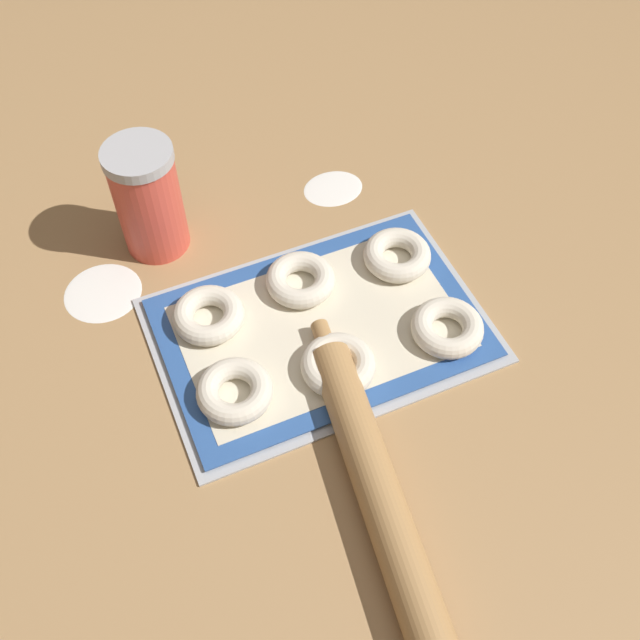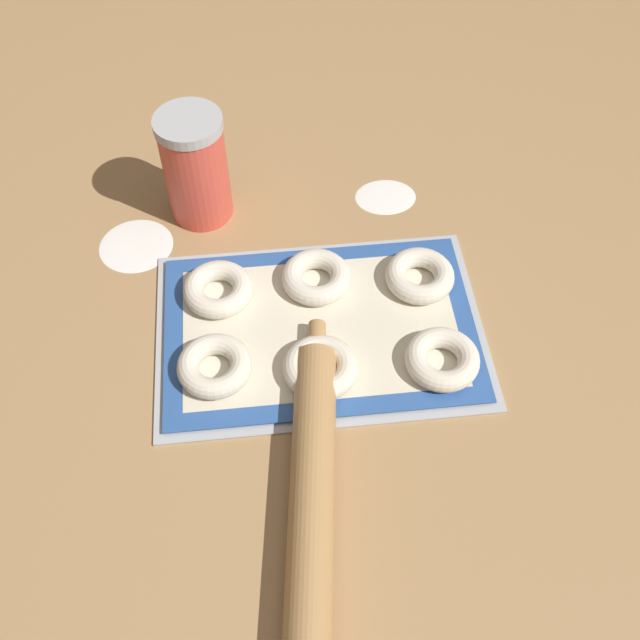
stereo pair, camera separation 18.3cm
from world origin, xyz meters
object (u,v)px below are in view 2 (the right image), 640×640
Objects in this scene: bagel_front_right at (442,359)px; bagel_back_left at (218,289)px; bagel_back_right at (420,276)px; rolling_pin at (312,494)px; bagel_back_center at (316,277)px; bagel_front_center at (321,367)px; baking_tray at (320,329)px; bagel_front_left at (215,366)px; flour_canister at (196,167)px.

bagel_back_left is (-0.29, 0.15, 0.00)m from bagel_front_right.
bagel_back_left is 1.00× the size of bagel_back_right.
rolling_pin reaches higher than bagel_back_right.
bagel_back_left is 0.20× the size of rolling_pin.
bagel_back_right is at bearing -5.14° from bagel_back_center.
rolling_pin is at bearing -96.74° from bagel_back_center.
bagel_back_center is at bearing 86.24° from bagel_front_center.
bagel_back_center is (0.00, 0.08, 0.02)m from baking_tray.
bagel_front_right is at bearing 41.77° from rolling_pin.
rolling_pin reaches higher than bagel_front_right.
bagel_front_left is 1.00× the size of bagel_front_center.
bagel_back_center is (0.15, 0.14, 0.00)m from bagel_front_left.
bagel_front_left is at bearing -157.44° from bagel_back_right.
bagel_back_center is (0.01, 0.15, 0.00)m from bagel_front_center.
baking_tray is 4.57× the size of bagel_back_left.
flour_canister is at bearing 148.63° from bagel_back_right.
bagel_back_right is (0.15, 0.06, 0.02)m from baking_tray.
bagel_front_left is (-0.14, -0.06, 0.02)m from baking_tray.
bagel_front_right is 1.00× the size of bagel_back_center.
bagel_front_center is 1.00× the size of bagel_back_right.
bagel_back_right is (-0.00, 0.14, 0.00)m from bagel_front_right.
bagel_back_center is 0.33m from rolling_pin.
bagel_back_left is 0.19m from flour_canister.
baking_tray is 0.16m from bagel_front_left.
bagel_back_right is at bearing 91.31° from bagel_front_right.
bagel_back_right is at bearing -31.37° from flour_canister.
baking_tray is 0.31m from flour_canister.
rolling_pin is (0.10, -0.32, 0.00)m from bagel_back_left.
baking_tray is 2.52× the size of flour_canister.
bagel_back_center is 0.55× the size of flour_canister.
flour_canister reaches higher than bagel_back_right.
bagel_front_right is 0.55× the size of flour_canister.
bagel_back_right is 0.37m from flour_canister.
baking_tray is 0.25m from rolling_pin.
flour_canister is (-0.02, 0.18, 0.06)m from bagel_back_left.
bagel_back_center is (-0.15, 0.16, 0.00)m from bagel_front_right.
bagel_back_center is 1.00× the size of bagel_back_right.
bagel_back_right is at bearing 41.50° from bagel_front_center.
bagel_front_right is at bearing -1.47° from bagel_front_center.
bagel_back_right is at bearing 22.72° from baking_tray.
bagel_front_left and bagel_back_center have the same top height.
bagel_front_left is 0.20m from bagel_back_center.
bagel_front_center is 1.00× the size of bagel_back_left.
bagel_back_right is (0.16, 0.14, 0.00)m from bagel_front_center.
bagel_front_left is at bearing 119.89° from rolling_pin.
baking_tray is 4.57× the size of bagel_front_center.
bagel_front_left is at bearing -87.43° from flour_canister.
baking_tray is 0.08m from bagel_back_center.
baking_tray is at bearing -157.28° from bagel_back_right.
rolling_pin reaches higher than bagel_back_left.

